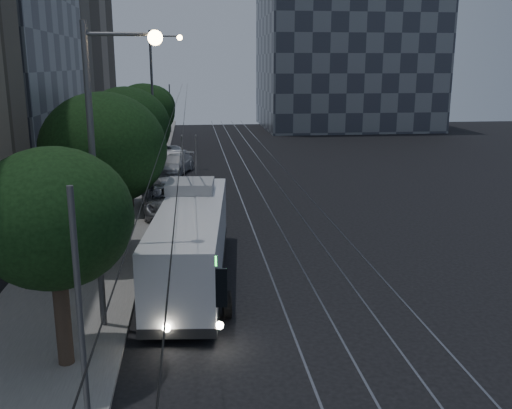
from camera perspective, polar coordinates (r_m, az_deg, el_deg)
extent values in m
plane|color=black|center=(23.49, 0.79, -7.11)|extent=(120.00, 120.00, 0.00)
cube|color=slate|center=(42.83, -12.68, 2.31)|extent=(5.00, 90.00, 0.15)
cube|color=gray|center=(42.70, -2.24, 2.52)|extent=(0.08, 90.00, 0.02)
cube|color=gray|center=(42.83, -0.32, 2.56)|extent=(0.08, 90.00, 0.02)
cube|color=gray|center=(43.02, 1.75, 2.61)|extent=(0.08, 90.00, 0.02)
cube|color=gray|center=(43.25, 3.64, 2.65)|extent=(0.08, 90.00, 0.02)
cylinder|color=black|center=(41.86, -8.04, 9.89)|extent=(0.02, 90.00, 0.02)
cylinder|color=black|center=(41.85, -7.07, 9.92)|extent=(0.02, 90.00, 0.02)
cylinder|color=#59595B|center=(13.18, -17.15, -11.05)|extent=(0.14, 0.14, 6.00)
cylinder|color=#59595B|center=(32.31, -10.87, 3.98)|extent=(0.14, 0.14, 6.00)
cylinder|color=#59595B|center=(52.09, -9.30, 7.74)|extent=(0.14, 0.14, 6.00)
cylinder|color=#59595B|center=(72.00, -8.59, 9.42)|extent=(0.14, 0.14, 6.00)
cube|color=#363A45|center=(79.60, 9.02, 16.30)|extent=(22.00, 18.00, 24.00)
cube|color=silver|center=(22.62, -6.47, -3.56)|extent=(3.40, 11.47, 2.68)
cube|color=black|center=(23.00, -6.39, -6.41)|extent=(3.44, 11.51, 0.33)
cube|color=black|center=(23.03, -6.48, -2.93)|extent=(3.25, 9.13, 0.99)
cube|color=black|center=(17.24, -6.42, -8.32)|extent=(2.10, 0.27, 1.22)
cube|color=black|center=(27.98, -6.52, 0.29)|extent=(1.90, 0.25, 0.94)
cube|color=#29FB4A|center=(16.93, -6.50, -5.66)|extent=(1.51, 0.19, 0.30)
cube|color=#9A9A9C|center=(24.95, -6.59, 1.84)|extent=(2.18, 2.24, 0.47)
sphere|color=white|center=(17.71, -8.96, -12.11)|extent=(0.24, 0.24, 0.24)
sphere|color=white|center=(17.70, -3.66, -11.97)|extent=(0.24, 0.24, 0.24)
cylinder|color=#59595B|center=(25.73, -7.29, 4.68)|extent=(0.06, 4.27, 2.54)
cylinder|color=#59595B|center=(25.72, -6.03, 4.72)|extent=(0.06, 4.27, 2.54)
cylinder|color=black|center=(19.69, -9.73, -10.13)|extent=(0.28, 0.94, 0.94)
cylinder|color=black|center=(19.68, -2.93, -9.95)|extent=(0.28, 0.94, 0.94)
cylinder|color=black|center=(25.38, -9.02, -4.54)|extent=(0.28, 0.94, 0.94)
cylinder|color=black|center=(25.37, -3.81, -4.40)|extent=(0.28, 0.94, 0.94)
cylinder|color=black|center=(27.10, -8.87, -3.34)|extent=(0.28, 0.94, 0.94)
cylinder|color=black|center=(27.09, -4.00, -3.20)|extent=(0.28, 0.94, 0.94)
imported|color=#999BA0|center=(33.05, -8.93, 0.42)|extent=(3.33, 6.12, 1.63)
imported|color=silver|center=(36.60, -8.71, 1.56)|extent=(2.63, 4.42, 1.41)
imported|color=#B3B4B8|center=(45.43, -8.16, 4.01)|extent=(3.49, 5.45, 1.47)
imported|color=silver|center=(46.90, -8.26, 4.37)|extent=(2.62, 4.97, 1.56)
imported|color=silver|center=(51.85, -8.12, 5.15)|extent=(2.98, 4.23, 1.34)
cylinder|color=#2F241A|center=(17.12, -18.72, -11.04)|extent=(0.44, 0.44, 2.83)
ellipsoid|color=black|center=(16.13, -19.55, -1.28)|extent=(4.25, 4.25, 3.82)
cylinder|color=#2F241A|center=(25.78, -14.51, -2.24)|extent=(0.44, 0.44, 2.91)
ellipsoid|color=black|center=(25.07, -14.99, 5.38)|extent=(5.34, 5.34, 4.80)
cylinder|color=#2F241A|center=(34.43, -12.55, 1.95)|extent=(0.44, 0.44, 2.99)
ellipsoid|color=black|center=(33.91, -12.85, 7.58)|extent=(5.09, 5.09, 4.58)
cylinder|color=#2F241A|center=(42.62, -12.09, 4.04)|extent=(0.44, 0.44, 2.71)
ellipsoid|color=black|center=(42.22, -12.31, 8.14)|extent=(4.55, 4.55, 4.10)
cylinder|color=#2F241A|center=(50.76, -10.99, 5.49)|extent=(0.44, 0.44, 2.45)
ellipsoid|color=black|center=(50.41, -11.16, 9.10)|extent=(5.31, 5.31, 4.78)
cylinder|color=#2F241A|center=(56.08, -10.30, 6.46)|extent=(0.44, 0.44, 2.77)
ellipsoid|color=black|center=(55.78, -10.44, 9.61)|extent=(4.55, 4.55, 4.09)
cylinder|color=#59595B|center=(18.21, -15.86, 1.97)|extent=(0.20, 0.20, 9.65)
cylinder|color=#59595B|center=(17.73, -13.31, 16.25)|extent=(2.12, 0.12, 0.12)
sphere|color=#FFD48C|center=(17.64, -10.06, 16.10)|extent=(0.44, 0.44, 0.44)
cylinder|color=#59595B|center=(47.09, -10.30, 10.10)|extent=(0.20, 0.20, 10.97)
cylinder|color=#59595B|center=(46.99, -9.04, 16.30)|extent=(2.41, 0.12, 0.12)
sphere|color=#FFD48C|center=(46.95, -7.64, 16.22)|extent=(0.44, 0.44, 0.44)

